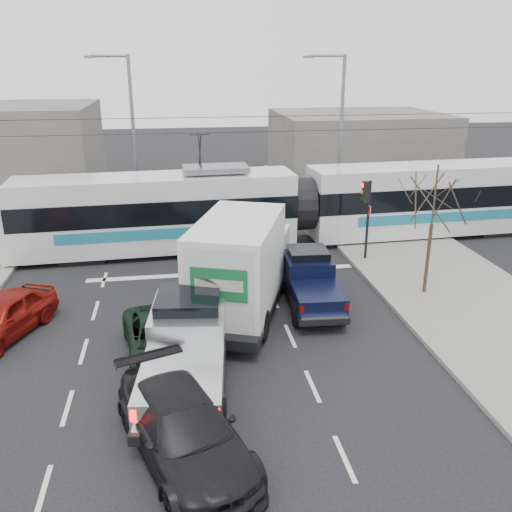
{
  "coord_description": "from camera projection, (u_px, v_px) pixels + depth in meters",
  "views": [
    {
      "loc": [
        -1.88,
        -15.76,
        8.71
      ],
      "look_at": [
        1.01,
        3.04,
        1.8
      ],
      "focal_mm": 38.0,
      "sensor_mm": 36.0,
      "label": 1
    }
  ],
  "objects": [
    {
      "name": "green_car",
      "position": [
        160.0,
        339.0,
        16.69
      ],
      "size": [
        2.63,
        4.62,
        1.22
      ],
      "primitive_type": "imported",
      "rotation": [
        0.0,
        0.0,
        0.15
      ],
      "color": "black",
      "rests_on": "ground"
    },
    {
      "name": "sidewalk_right",
      "position": [
        492.0,
        319.0,
        19.14
      ],
      "size": [
        6.0,
        60.0,
        0.15
      ],
      "primitive_type": "cube",
      "color": "gray",
      "rests_on": "ground"
    },
    {
      "name": "building_right",
      "position": [
        357.0,
        147.0,
        41.04
      ],
      "size": [
        12.0,
        10.0,
        5.0
      ],
      "primitive_type": "cube",
      "color": "slate",
      "rests_on": "ground"
    },
    {
      "name": "red_car",
      "position": [
        2.0,
        316.0,
        17.89
      ],
      "size": [
        3.28,
        4.61,
        1.46
      ],
      "primitive_type": "imported",
      "rotation": [
        0.0,
        0.0,
        -0.41
      ],
      "color": "maroon",
      "rests_on": "ground"
    },
    {
      "name": "dark_car",
      "position": [
        184.0,
        428.0,
        12.4
      ],
      "size": [
        3.77,
        5.63,
        1.51
      ],
      "primitive_type": "imported",
      "rotation": [
        0.0,
        0.0,
        0.35
      ],
      "color": "black",
      "rests_on": "ground"
    },
    {
      "name": "silver_pickup",
      "position": [
        187.0,
        343.0,
        15.36
      ],
      "size": [
        2.86,
        6.49,
        2.28
      ],
      "rotation": [
        0.0,
        0.0,
        -0.12
      ],
      "color": "black",
      "rests_on": "ground"
    },
    {
      "name": "box_truck",
      "position": [
        242.0,
        265.0,
        19.27
      ],
      "size": [
        4.86,
        7.76,
        3.67
      ],
      "rotation": [
        0.0,
        0.0,
        -0.35
      ],
      "color": "black",
      "rests_on": "ground"
    },
    {
      "name": "bare_tree",
      "position": [
        434.0,
        201.0,
        20.0
      ],
      "size": [
        2.4,
        2.4,
        5.0
      ],
      "color": "#47382B",
      "rests_on": "ground"
    },
    {
      "name": "navy_pickup",
      "position": [
        310.0,
        280.0,
        20.22
      ],
      "size": [
        2.05,
        4.78,
        1.97
      ],
      "rotation": [
        0.0,
        0.0,
        -0.06
      ],
      "color": "black",
      "rests_on": "ground"
    },
    {
      "name": "catenary",
      "position": [
        213.0,
        167.0,
        25.85
      ],
      "size": [
        60.0,
        0.2,
        7.0
      ],
      "color": "black",
      "rests_on": "ground"
    },
    {
      "name": "tram",
      "position": [
        300.0,
        205.0,
        26.68
      ],
      "size": [
        27.08,
        3.98,
        5.51
      ],
      "rotation": [
        0.0,
        0.0,
        0.05
      ],
      "color": "silver",
      "rests_on": "ground"
    },
    {
      "name": "rails",
      "position": [
        215.0,
        244.0,
        27.17
      ],
      "size": [
        60.0,
        1.6,
        0.03
      ],
      "primitive_type": "cube",
      "color": "#33302D",
      "rests_on": "ground"
    },
    {
      "name": "street_lamp_far",
      "position": [
        130.0,
        128.0,
        30.41
      ],
      "size": [
        2.38,
        0.25,
        9.0
      ],
      "color": "slate",
      "rests_on": "ground"
    },
    {
      "name": "ground",
      "position": [
        240.0,
        340.0,
        17.89
      ],
      "size": [
        120.0,
        120.0,
        0.0
      ],
      "primitive_type": "plane",
      "color": "black",
      "rests_on": "ground"
    },
    {
      "name": "traffic_signal",
      "position": [
        366.0,
        203.0,
        23.91
      ],
      "size": [
        0.44,
        0.44,
        3.6
      ],
      "color": "black",
      "rests_on": "ground"
    },
    {
      "name": "street_lamp_near",
      "position": [
        338.0,
        128.0,
        30.19
      ],
      "size": [
        2.38,
        0.25,
        9.0
      ],
      "color": "slate",
      "rests_on": "ground"
    }
  ]
}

